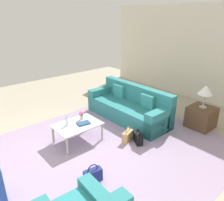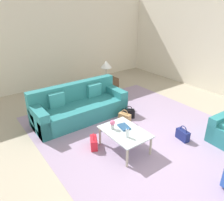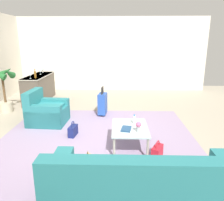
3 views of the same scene
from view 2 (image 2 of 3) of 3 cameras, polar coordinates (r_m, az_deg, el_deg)
ground_plane at (r=4.86m, az=10.94°, el=-12.43°), size 12.00×12.00×0.00m
wall_left at (r=8.27m, az=-15.21°, el=14.28°), size 0.12×8.00×3.10m
area_rug at (r=5.32m, az=7.72°, el=-8.61°), size 5.20×4.40×0.01m
couch at (r=5.89m, az=-8.66°, el=-1.76°), size 0.93×2.47×0.92m
coffee_table at (r=4.58m, az=3.31°, el=-8.55°), size 1.02×0.72×0.44m
water_bottle at (r=4.32m, az=4.03°, el=-8.47°), size 0.06×0.06×0.20m
coffee_table_book at (r=4.67m, az=3.15°, el=-6.87°), size 0.31×0.23×0.03m
flower_vase at (r=4.56m, az=0.13°, el=-6.09°), size 0.11×0.11×0.21m
side_table at (r=7.46m, az=-1.49°, el=3.90°), size 0.62×0.62×0.55m
table_lamp at (r=7.24m, az=-1.55°, el=9.33°), size 0.37×0.37×0.58m
handbag_tan at (r=5.71m, az=3.32°, el=-4.48°), size 0.35×0.23×0.36m
handbag_red at (r=4.77m, az=-4.78°, el=-10.88°), size 0.35×0.27×0.36m
handbag_black at (r=5.91m, az=4.31°, el=-3.43°), size 0.28×0.35×0.36m
handbag_navy at (r=5.26m, az=17.98°, el=-8.49°), size 0.34×0.19×0.36m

